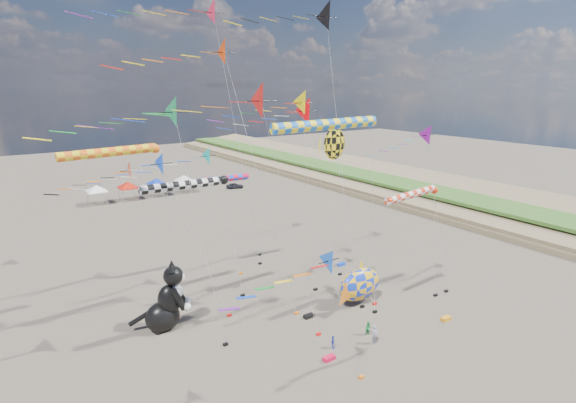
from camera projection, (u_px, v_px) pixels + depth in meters
The scene contains 30 objects.
ground at pixel (403, 388), 29.13m from camera, with size 260.00×260.00×0.00m, color #51473B.
delta_kite_0 at pixel (433, 140), 36.92m from camera, with size 9.19×1.81×16.03m.
delta_kite_1 at pixel (288, 106), 36.96m from camera, with size 10.14×2.22×18.87m.
delta_kite_2 at pixel (213, 14), 42.83m from camera, with size 15.92×2.76×27.34m.
delta_kite_3 at pixel (126, 177), 33.01m from camera, with size 7.58×1.62×13.77m.
delta_kite_4 at pixel (255, 105), 27.89m from camera, with size 14.98×2.68×19.51m.
delta_kite_5 at pixel (330, 16), 38.60m from camera, with size 12.76×2.94×26.55m.
delta_kite_6 at pixel (234, 56), 30.37m from camera, with size 11.99×2.03×22.37m.
delta_kite_7 at pixel (171, 170), 32.60m from camera, with size 9.42×1.88×14.40m.
delta_kite_8 at pixel (165, 116), 27.69m from camera, with size 10.31×2.15×18.62m.
delta_kite_9 at pixel (308, 113), 39.97m from camera, with size 12.17×2.66×18.21m.
delta_kite_10 at pixel (303, 274), 25.20m from camera, with size 10.24×1.65×10.05m.
delta_kite_11 at pixel (193, 163), 41.19m from camera, with size 11.00×1.89×13.49m.
windsock_0 at pixel (414, 195), 37.05m from camera, with size 7.56×0.65×10.69m.
windsock_1 at pixel (114, 153), 34.55m from camera, with size 8.94×0.76×14.48m.
windsock_2 at pixel (188, 185), 36.45m from camera, with size 8.87×0.77×11.65m.
windsock_3 at pixel (226, 179), 44.78m from camera, with size 6.85×0.66×10.39m.
windsock_4 at pixel (331, 125), 31.74m from camera, with size 10.39×0.81×16.80m.
angelfish_kite at pixel (333, 145), 36.50m from camera, with size 3.74×3.02×15.78m.
cat_inflatable at pixel (165, 295), 35.73m from camera, with size 4.21×2.10×5.68m, color black, non-canonical shape.
fish_inflatable at pixel (359, 284), 39.99m from camera, with size 6.10×3.16×4.17m.
person_adult at pixel (375, 335), 33.97m from camera, with size 0.55×0.36×1.51m, color gray.
child_green at pixel (369, 328), 35.20m from camera, with size 0.56×0.43×1.15m, color #1C8B3C.
child_blue at pixel (333, 342), 33.42m from camera, with size 0.62×0.26×1.07m, color #3245B8.
kite_bag_0 at pixel (329, 358), 32.08m from camera, with size 0.90×0.44×0.30m, color red.
kite_bag_1 at pixel (446, 319), 37.52m from camera, with size 0.90×0.44×0.30m, color orange.
kite_bag_2 at pixel (309, 316), 37.95m from camera, with size 0.90×0.44×0.30m, color black.
kite_bag_3 at pixel (341, 264), 48.93m from camera, with size 0.90×0.44×0.30m, color blue.
tent_row at pixel (142, 181), 77.16m from camera, with size 19.20×4.20×3.80m.
parked_car at pixel (235, 186), 85.32m from camera, with size 1.30×3.22×1.10m, color #26262D.
Camera 1 is at (-20.32, -16.58, 19.07)m, focal length 28.00 mm.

